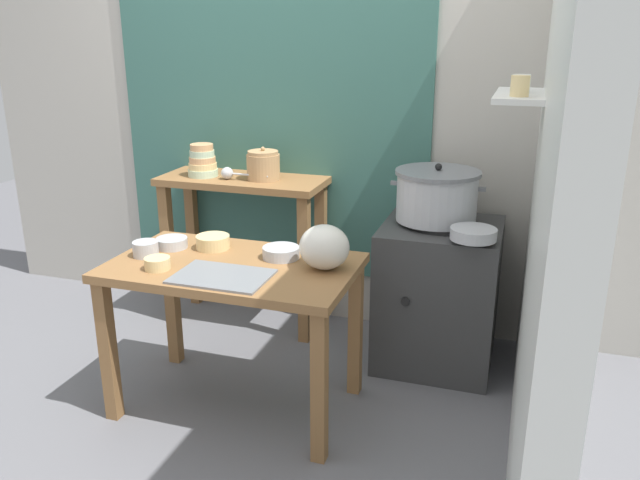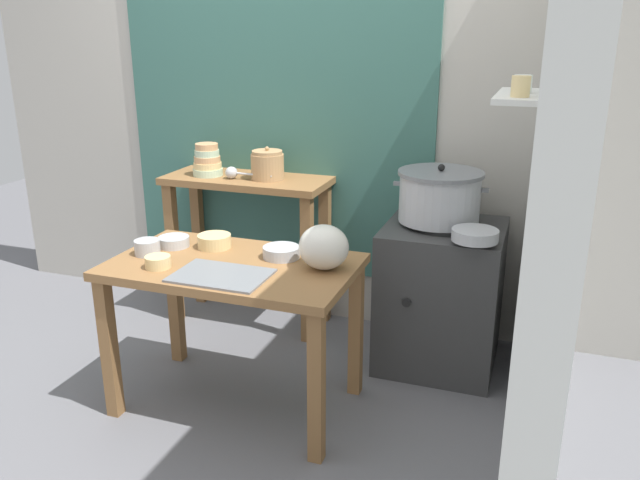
% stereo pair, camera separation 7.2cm
% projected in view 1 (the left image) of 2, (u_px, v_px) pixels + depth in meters
% --- Properties ---
extents(ground_plane, '(9.00, 9.00, 0.00)m').
position_uv_depth(ground_plane, '(224.00, 396.00, 3.15)').
color(ground_plane, slate).
extents(wall_back, '(4.40, 0.12, 2.60)m').
position_uv_depth(wall_back, '(311.00, 104.00, 3.71)').
color(wall_back, '#B2ADA3').
rests_on(wall_back, ground).
extents(wall_right, '(0.30, 3.20, 2.60)m').
position_uv_depth(wall_right, '(554.00, 140.00, 2.52)').
color(wall_right, silver).
rests_on(wall_right, ground).
extents(prep_table, '(1.10, 0.66, 0.72)m').
position_uv_depth(prep_table, '(234.00, 286.00, 2.90)').
color(prep_table, olive).
rests_on(prep_table, ground).
extents(back_shelf_table, '(0.96, 0.40, 0.90)m').
position_uv_depth(back_shelf_table, '(243.00, 214.00, 3.76)').
color(back_shelf_table, olive).
rests_on(back_shelf_table, ground).
extents(stove_block, '(0.60, 0.61, 0.78)m').
position_uv_depth(stove_block, '(438.00, 293.00, 3.39)').
color(stove_block, '#383838').
rests_on(stove_block, ground).
extents(steamer_pot, '(0.48, 0.43, 0.30)m').
position_uv_depth(steamer_pot, '(437.00, 195.00, 3.26)').
color(steamer_pot, '#B7BABF').
rests_on(steamer_pot, stove_block).
extents(clay_pot, '(0.19, 0.19, 0.19)m').
position_uv_depth(clay_pot, '(263.00, 165.00, 3.63)').
color(clay_pot, tan).
rests_on(clay_pot, back_shelf_table).
extents(bowl_stack_enamel, '(0.17, 0.17, 0.19)m').
position_uv_depth(bowl_stack_enamel, '(203.00, 162.00, 3.71)').
color(bowl_stack_enamel, '#B7D1AD').
rests_on(bowl_stack_enamel, back_shelf_table).
extents(ladle, '(0.29, 0.07, 0.07)m').
position_uv_depth(ladle, '(229.00, 173.00, 3.64)').
color(ladle, '#B7BABF').
rests_on(ladle, back_shelf_table).
extents(serving_tray, '(0.40, 0.28, 0.01)m').
position_uv_depth(serving_tray, '(222.00, 276.00, 2.70)').
color(serving_tray, slate).
rests_on(serving_tray, prep_table).
extents(plastic_bag, '(0.22, 0.20, 0.20)m').
position_uv_depth(plastic_bag, '(324.00, 247.00, 2.77)').
color(plastic_bag, silver).
rests_on(plastic_bag, prep_table).
extents(wide_pan, '(0.22, 0.22, 0.05)m').
position_uv_depth(wide_pan, '(473.00, 234.00, 2.99)').
color(wide_pan, '#B7BABF').
rests_on(wide_pan, stove_block).
extents(prep_bowl_0, '(0.16, 0.16, 0.06)m').
position_uv_depth(prep_bowl_0, '(213.00, 241.00, 3.05)').
color(prep_bowl_0, '#E5C684').
rests_on(prep_bowl_0, prep_table).
extents(prep_bowl_1, '(0.17, 0.17, 0.05)m').
position_uv_depth(prep_bowl_1, '(281.00, 252.00, 2.92)').
color(prep_bowl_1, '#B7BABF').
rests_on(prep_bowl_1, prep_table).
extents(prep_bowl_2, '(0.15, 0.15, 0.05)m').
position_uv_depth(prep_bowl_2, '(172.00, 242.00, 3.06)').
color(prep_bowl_2, '#B7BABF').
rests_on(prep_bowl_2, prep_table).
extents(prep_bowl_3, '(0.11, 0.11, 0.05)m').
position_uv_depth(prep_bowl_3, '(157.00, 263.00, 2.79)').
color(prep_bowl_3, '#E5C684').
rests_on(prep_bowl_3, prep_table).
extents(prep_bowl_4, '(0.12, 0.12, 0.07)m').
position_uv_depth(prep_bowl_4, '(146.00, 248.00, 2.95)').
color(prep_bowl_4, '#B7BABF').
rests_on(prep_bowl_4, prep_table).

